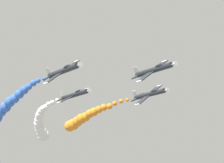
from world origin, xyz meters
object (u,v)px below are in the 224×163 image
at_px(airplane_right_inner, 63,71).
at_px(airplane_left_inner, 150,94).
at_px(airplane_left_outer, 75,95).
at_px(airplane_lead, 154,70).

bearing_deg(airplane_right_inner, airplane_left_inner, -179.98).
xyz_separation_m(airplane_left_inner, airplane_left_outer, (12.56, -11.82, -0.00)).
bearing_deg(airplane_lead, airplane_left_inner, -133.52).
xyz_separation_m(airplane_left_inner, airplane_right_inner, (24.27, 0.01, 0.62)).
relative_size(airplane_left_inner, airplane_left_outer, 1.00).
height_order(airplane_lead, airplane_left_outer, airplane_lead).
bearing_deg(airplane_lead, airplane_left_outer, -87.69).
bearing_deg(airplane_right_inner, airplane_lead, 136.10).
distance_m(airplane_lead, airplane_left_outer, 24.05).
distance_m(airplane_lead, airplane_left_inner, 16.85).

